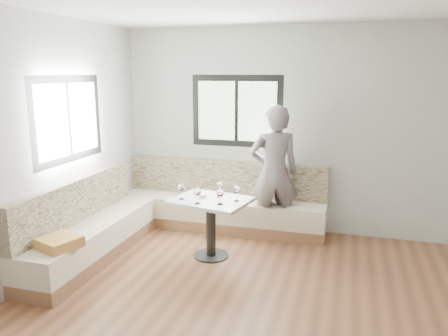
# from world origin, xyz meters

# --- Properties ---
(room) EXTENTS (5.01, 5.01, 2.81)m
(room) POSITION_xyz_m (-0.08, 0.08, 1.41)
(room) COLOR brown
(room) RESTS_ON ground
(banquette) EXTENTS (2.90, 2.80, 0.95)m
(banquette) POSITION_xyz_m (-1.59, 1.63, 0.33)
(banquette) COLOR #8D6345
(banquette) RESTS_ON ground
(table) EXTENTS (0.99, 0.84, 0.72)m
(table) POSITION_xyz_m (-0.89, 1.28, 0.54)
(table) COLOR black
(table) RESTS_ON ground
(person) EXTENTS (0.76, 0.62, 1.78)m
(person) POSITION_xyz_m (-0.29, 2.12, 0.89)
(person) COLOR slate
(person) RESTS_ON ground
(olive_ramekin) EXTENTS (0.09, 0.09, 0.04)m
(olive_ramekin) POSITION_xyz_m (-1.01, 1.33, 0.74)
(olive_ramekin) COLOR white
(olive_ramekin) RESTS_ON table
(wine_glass_a) EXTENTS (0.09, 0.09, 0.19)m
(wine_glass_a) POSITION_xyz_m (-1.23, 1.18, 0.85)
(wine_glass_a) COLOR white
(wine_glass_a) RESTS_ON table
(wine_glass_b) EXTENTS (0.09, 0.09, 0.19)m
(wine_glass_b) POSITION_xyz_m (-0.99, 1.07, 0.85)
(wine_glass_b) COLOR white
(wine_glass_b) RESTS_ON table
(wine_glass_c) EXTENTS (0.09, 0.09, 0.19)m
(wine_glass_c) POSITION_xyz_m (-0.73, 1.11, 0.85)
(wine_glass_c) COLOR white
(wine_glass_c) RESTS_ON table
(wine_glass_d) EXTENTS (0.09, 0.09, 0.19)m
(wine_glass_d) POSITION_xyz_m (-0.83, 1.40, 0.85)
(wine_glass_d) COLOR white
(wine_glass_d) RESTS_ON table
(wine_glass_e) EXTENTS (0.09, 0.09, 0.19)m
(wine_glass_e) POSITION_xyz_m (-0.58, 1.29, 0.85)
(wine_glass_e) COLOR white
(wine_glass_e) RESTS_ON table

